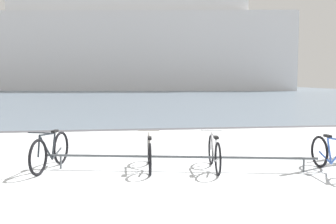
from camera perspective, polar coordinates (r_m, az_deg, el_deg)
ground at (r=57.90m, az=-7.84°, el=3.04°), size 80.00×132.00×0.08m
bike_rack at (r=7.85m, az=1.75°, el=-6.70°), size 5.37×1.15×0.31m
bicycle_0 at (r=8.27m, az=-17.01°, el=-5.60°), size 0.63×1.68×0.83m
bicycle_1 at (r=7.98m, az=-2.77°, el=-6.02°), size 0.46×1.73×0.75m
bicycle_2 at (r=7.96m, az=6.85°, el=-6.01°), size 0.46×1.62×0.77m
bicycle_3 at (r=8.24m, az=23.30°, el=-5.99°), size 0.46×1.75×0.78m
ferry_ship at (r=64.23m, az=-4.90°, el=11.46°), size 49.92×18.49×27.27m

